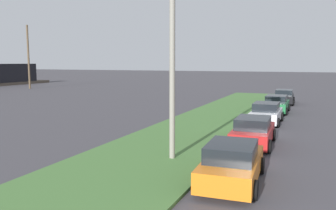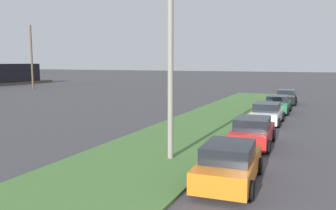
{
  "view_description": "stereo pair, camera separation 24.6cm",
  "coord_description": "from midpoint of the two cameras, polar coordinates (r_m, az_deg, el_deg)",
  "views": [
    {
      "loc": [
        -6.71,
        1.03,
        4.25
      ],
      "look_at": [
        12.54,
        9.13,
        1.65
      ],
      "focal_mm": 37.08,
      "sensor_mm": 36.0,
      "label": 1
    },
    {
      "loc": [
        -6.61,
        0.8,
        4.25
      ],
      "look_at": [
        12.54,
        9.13,
        1.65
      ],
      "focal_mm": 37.08,
      "sensor_mm": 36.0,
      "label": 2
    }
  ],
  "objects": [
    {
      "name": "parked_car_orange",
      "position": [
        12.51,
        9.91,
        -9.42
      ],
      "size": [
        4.4,
        2.21,
        1.47
      ],
      "rotation": [
        0.0,
        0.0,
        0.06
      ],
      "color": "orange",
      "rests_on": "ground"
    },
    {
      "name": "parked_car_black",
      "position": [
        37.14,
        18.35,
        1.28
      ],
      "size": [
        4.35,
        2.12,
        1.47
      ],
      "rotation": [
        0.0,
        0.0,
        0.03
      ],
      "color": "black",
      "rests_on": "ground"
    },
    {
      "name": "streetlight",
      "position": [
        14.55,
        1.59,
        7.64
      ],
      "size": [
        0.77,
        2.86,
        7.5
      ],
      "color": "gray",
      "rests_on": "ground"
    },
    {
      "name": "parked_car_green",
      "position": [
        30.54,
        17.15,
        0.14
      ],
      "size": [
        4.31,
        2.03,
        1.47
      ],
      "rotation": [
        0.0,
        0.0,
        -0.0
      ],
      "color": "#1E6B38",
      "rests_on": "ground"
    },
    {
      "name": "parked_car_red",
      "position": [
        18.25,
        13.44,
        -4.26
      ],
      "size": [
        4.35,
        2.12,
        1.47
      ],
      "rotation": [
        0.0,
        0.0,
        0.03
      ],
      "color": "red",
      "rests_on": "ground"
    },
    {
      "name": "distant_utility_pole",
      "position": [
        59.62,
        -22.07,
        7.31
      ],
      "size": [
        0.3,
        0.3,
        10.0
      ],
      "primitive_type": "cylinder",
      "color": "brown",
      "rests_on": "ground"
    },
    {
      "name": "parked_car_white",
      "position": [
        24.92,
        15.58,
        -1.32
      ],
      "size": [
        4.3,
        2.03,
        1.47
      ],
      "rotation": [
        0.0,
        0.0,
        -0.0
      ],
      "color": "silver",
      "rests_on": "ground"
    },
    {
      "name": "grass_median",
      "position": [
        18.45,
        0.77,
        -6.02
      ],
      "size": [
        60.0,
        6.0,
        0.12
      ],
      "primitive_type": "cube",
      "color": "#477238",
      "rests_on": "ground"
    }
  ]
}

